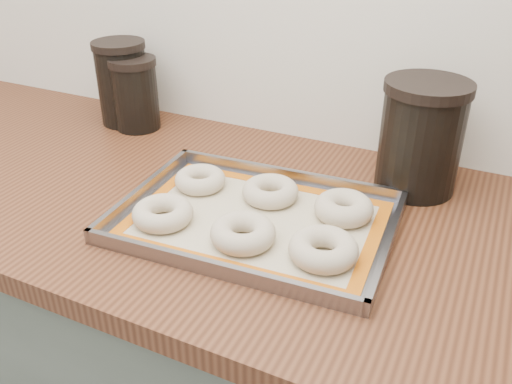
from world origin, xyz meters
The scene contains 13 objects.
cabinet centered at (0.00, 1.68, 0.43)m, with size 3.00×0.65×0.86m, color #5B665A.
countertop centered at (0.00, 1.68, 0.88)m, with size 3.06×0.68×0.04m, color brown.
baking_tray centered at (0.18, 1.63, 0.91)m, with size 0.48×0.36×0.03m.
baking_mat centered at (0.18, 1.63, 0.90)m, with size 0.44×0.31×0.00m.
bagel_front_left centered at (0.04, 1.55, 0.92)m, with size 0.10×0.10×0.03m, color #BDAB92.
bagel_front_mid centered at (0.19, 1.56, 0.92)m, with size 0.11×0.11×0.04m, color #BDAB92.
bagel_front_right centered at (0.32, 1.57, 0.92)m, with size 0.11×0.11×0.04m, color #BDAB92.
bagel_back_left centered at (0.03, 1.69, 0.92)m, with size 0.10×0.10×0.03m, color #BDAB92.
bagel_back_mid centered at (0.17, 1.70, 0.92)m, with size 0.10×0.10×0.03m, color #BDAB92.
bagel_back_right centered at (0.31, 1.70, 0.92)m, with size 0.10×0.10×0.04m, color #BDAB92.
canister_left centered at (-0.31, 1.90, 1.00)m, with size 0.12×0.12×0.20m.
canister_mid centered at (-0.26, 1.89, 0.98)m, with size 0.11×0.11×0.17m.
canister_right centered at (0.40, 1.87, 1.01)m, with size 0.16×0.16×0.21m.
Camera 1 is at (0.52, 0.92, 1.40)m, focal length 38.00 mm.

